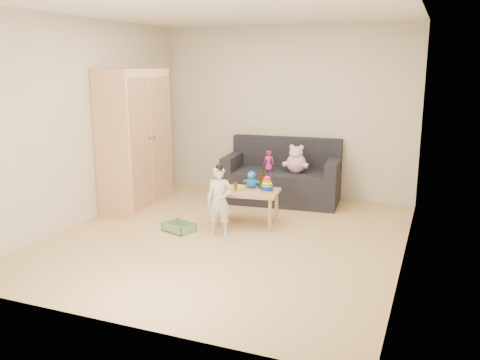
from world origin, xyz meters
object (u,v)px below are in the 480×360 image
at_px(play_table, 245,207).
at_px(toddler, 219,202).
at_px(wardrobe, 134,140).
at_px(sofa, 282,186).

height_order(play_table, toddler, toddler).
xyz_separation_m(wardrobe, sofa, (1.83, 1.09, -0.74)).
relative_size(play_table, toddler, 1.03).
bearing_deg(sofa, play_table, -100.24).
xyz_separation_m(play_table, toddler, (-0.13, -0.51, 0.19)).
bearing_deg(sofa, toddler, -102.93).
xyz_separation_m(wardrobe, play_table, (1.72, -0.14, -0.76)).
bearing_deg(wardrobe, play_table, -4.63).
bearing_deg(play_table, wardrobe, 175.37).
bearing_deg(toddler, play_table, 57.27).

